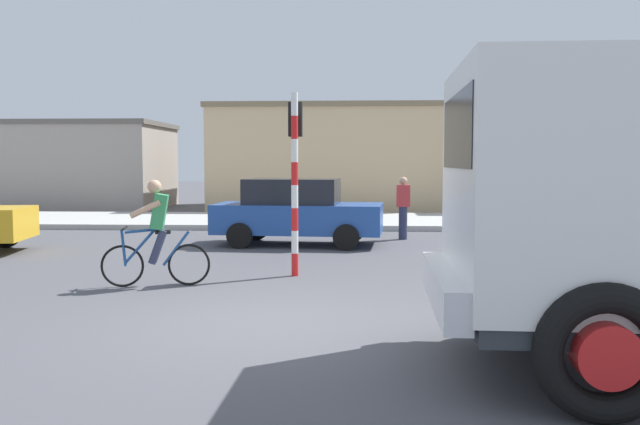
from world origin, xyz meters
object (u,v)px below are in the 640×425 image
(pedestrian_near_kerb, at_px, (403,207))
(cyclist, at_px, (156,233))
(car_red_near, at_px, (297,211))
(traffic_light_pole, at_px, (295,158))

(pedestrian_near_kerb, bearing_deg, cyclist, -123.71)
(cyclist, relative_size, car_red_near, 0.42)
(cyclist, xyz_separation_m, pedestrian_near_kerb, (4.47, 6.70, -0.02))
(cyclist, relative_size, traffic_light_pole, 0.54)
(traffic_light_pole, bearing_deg, cyclist, -151.55)
(traffic_light_pole, height_order, pedestrian_near_kerb, traffic_light_pole)
(car_red_near, xyz_separation_m, pedestrian_near_kerb, (2.65, 1.26, 0.03))
(cyclist, xyz_separation_m, traffic_light_pole, (2.14, 1.16, 1.20))
(cyclist, height_order, pedestrian_near_kerb, cyclist)
(cyclist, bearing_deg, traffic_light_pole, 28.45)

